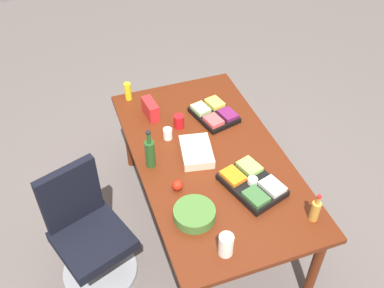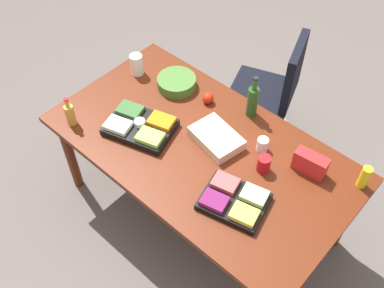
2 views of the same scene
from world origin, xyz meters
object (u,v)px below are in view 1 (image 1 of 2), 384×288
Objects in this scene: fruit_platter at (214,114)px; dressing_bottle at (315,210)px; paper_cup at (168,134)px; salad_bowl at (194,214)px; apple_red at (177,185)px; office_chair at (90,240)px; conference_table at (210,163)px; wine_bottle at (150,153)px; mayo_jar at (226,245)px; red_solo_cup at (179,121)px; chip_bag_red at (150,109)px; sheet_cake at (196,152)px; veggie_tray at (252,184)px; mustard_bottle at (128,91)px.

fruit_platter is 1.88× the size of dressing_bottle.
paper_cup is (0.12, -0.43, 0.01)m from fruit_platter.
salad_bowl is 3.57× the size of apple_red.
conference_table is at bearing 98.31° from office_chair.
mayo_jar is (0.86, 0.22, -0.04)m from wine_bottle.
dressing_bottle is 0.91m from apple_red.
paper_cup is (0.10, -0.12, -0.01)m from red_solo_cup.
chip_bag_red is at bearing -140.16° from red_solo_cup.
conference_table is 6.11× the size of wine_bottle.
conference_table is 21.52× the size of paper_cup.
red_solo_cup is (-0.54, 0.86, 0.45)m from office_chair.
office_chair reaches higher than conference_table.
chip_bag_red is at bearing -177.13° from mayo_jar.
dressing_bottle reaches higher than sheet_cake.
wine_bottle is at bearing -166.29° from salad_bowl.
mustard_bottle is (-1.27, -0.56, 0.04)m from veggie_tray.
dressing_bottle is at bearing 94.27° from mayo_jar.
mustard_bottle reaches higher than salad_bowl.
dressing_bottle is at bearing 10.61° from fruit_platter.
salad_bowl is at bearing -110.09° from dressing_bottle.
office_chair is at bearing -101.97° from veggie_tray.
dressing_bottle is at bearing 24.58° from red_solo_cup.
office_chair is 1.00m from sheet_cake.
veggie_tray reaches higher than sheet_cake.
conference_table is at bearing -151.10° from dressing_bottle.
mayo_jar reaches higher than red_solo_cup.
office_chair is at bearing -117.57° from salad_bowl.
sheet_cake is at bearing -149.65° from veggie_tray.
sheet_cake is 0.86m from mayo_jar.
dressing_bottle is 0.63m from mayo_jar.
mayo_jar is 1.41m from chip_bag_red.
red_solo_cup is 0.41× the size of salad_bowl.
fruit_platter is 2.65× the size of mustard_bottle.
dressing_bottle reaches higher than paper_cup.
office_chair is 3.54× the size of salad_bowl.
veggie_tray is at bearing 22.76° from conference_table.
dressing_bottle reaches higher than mustard_bottle.
sheet_cake is (-0.19, 0.88, 0.43)m from office_chair.
veggie_tray is at bearing 23.77° from mustard_bottle.
dressing_bottle is (0.80, 0.51, 0.05)m from sheet_cake.
red_solo_cup is at bearing 121.84° from office_chair.
wine_bottle reaches higher than sheet_cake.
fruit_platter is 0.85× the size of veggie_tray.
salad_bowl is at bearing -31.15° from conference_table.
office_chair is at bearing -81.69° from conference_table.
chip_bag_red is at bearing -152.75° from dressing_bottle.
mustard_bottle is 0.61m from paper_cup.
conference_table is 0.15m from sheet_cake.
fruit_platter is at bearing 151.44° from salad_bowl.
wine_bottle is at bearing -40.18° from paper_cup.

